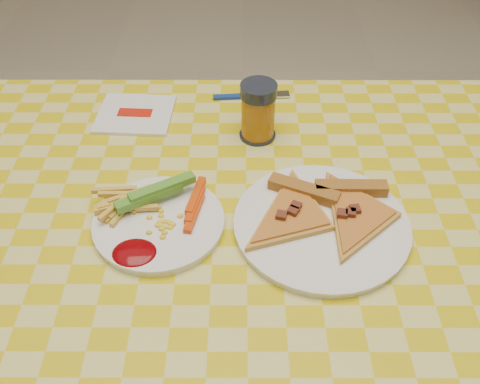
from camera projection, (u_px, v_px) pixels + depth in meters
The scene contains 8 objects.
table at pixel (246, 260), 0.88m from camera, with size 1.28×0.88×0.76m.
plate_left at pixel (159, 224), 0.83m from camera, with size 0.20×0.20×0.01m, color white.
plate_right at pixel (321, 226), 0.83m from camera, with size 0.27×0.27×0.01m, color white.
fries_veggies at pixel (154, 209), 0.83m from camera, with size 0.20×0.18×0.04m.
pizza_slices at pixel (324, 212), 0.83m from camera, with size 0.28×0.26×0.02m.
drink_glass at pixel (258, 112), 0.97m from camera, with size 0.07×0.07×0.11m.
napkin at pixel (135, 114), 1.05m from camera, with size 0.15×0.14×0.01m.
fork at pixel (252, 96), 1.10m from camera, with size 0.16×0.03×0.01m.
Camera 1 is at (-0.01, -0.57, 1.36)m, focal length 40.00 mm.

